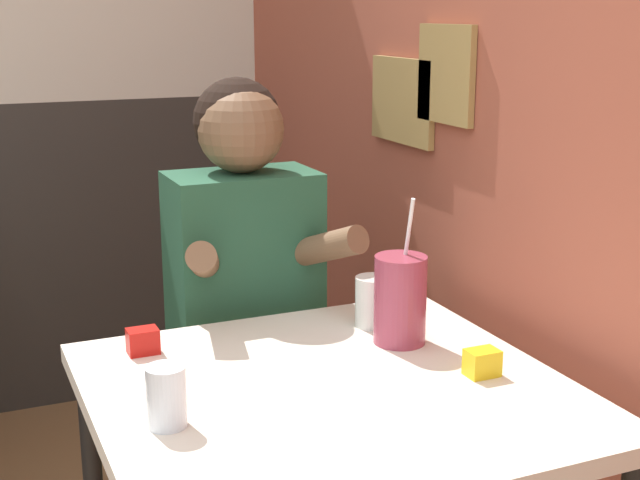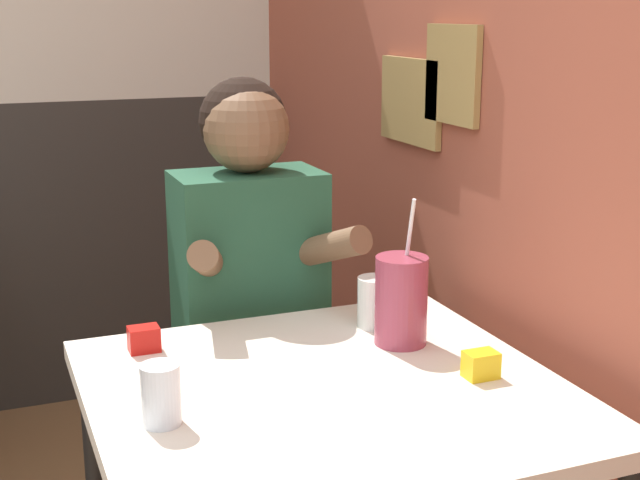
% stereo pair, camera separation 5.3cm
% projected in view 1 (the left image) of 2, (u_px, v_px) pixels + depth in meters
% --- Properties ---
extents(brick_wall_right, '(0.08, 4.22, 2.70)m').
position_uv_depth(brick_wall_right, '(409.00, 31.00, 2.27)').
color(brick_wall_right, '#9E4C38').
rests_on(brick_wall_right, ground_plane).
extents(main_table, '(0.83, 0.81, 0.75)m').
position_uv_depth(main_table, '(330.00, 426.00, 1.62)').
color(main_table, beige).
rests_on(main_table, ground_plane).
extents(person_seated, '(0.42, 0.40, 1.26)m').
position_uv_depth(person_seated, '(245.00, 331.00, 2.13)').
color(person_seated, '#235138').
rests_on(person_seated, ground_plane).
extents(cocktail_pitcher, '(0.11, 0.11, 0.30)m').
position_uv_depth(cocktail_pitcher, '(400.00, 299.00, 1.79)').
color(cocktail_pitcher, '#99384C').
rests_on(cocktail_pitcher, main_table).
extents(glass_near_pitcher, '(0.07, 0.07, 0.10)m').
position_uv_depth(glass_near_pitcher, '(166.00, 397.00, 1.43)').
color(glass_near_pitcher, silver).
rests_on(glass_near_pitcher, main_table).
extents(glass_center, '(0.08, 0.08, 0.11)m').
position_uv_depth(glass_center, '(373.00, 301.00, 1.89)').
color(glass_center, silver).
rests_on(glass_center, main_table).
extents(condiment_ketchup, '(0.06, 0.04, 0.05)m').
position_uv_depth(condiment_ketchup, '(143.00, 341.00, 1.74)').
color(condiment_ketchup, '#B7140F').
rests_on(condiment_ketchup, main_table).
extents(condiment_mustard, '(0.06, 0.04, 0.05)m').
position_uv_depth(condiment_mustard, '(482.00, 363.00, 1.64)').
color(condiment_mustard, yellow).
rests_on(condiment_mustard, main_table).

